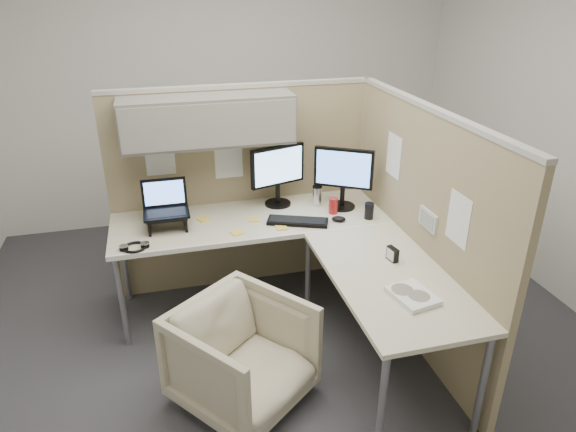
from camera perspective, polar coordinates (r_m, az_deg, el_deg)
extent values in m
plane|color=#323136|center=(3.71, -0.53, -13.77)|extent=(4.50, 4.50, 0.00)
cube|color=tan|center=(4.05, -5.08, 2.82)|extent=(2.00, 0.05, 1.60)
cube|color=#A8A399|center=(3.82, -5.55, 14.20)|extent=(2.00, 0.06, 0.03)
cube|color=slate|center=(3.69, -8.92, 10.51)|extent=(1.20, 0.34, 0.34)
cube|color=gray|center=(3.52, -8.59, 9.84)|extent=(1.18, 0.01, 0.30)
plane|color=white|center=(3.86, -14.06, 6.55)|extent=(0.26, 0.00, 0.26)
plane|color=white|center=(3.92, -6.61, 6.32)|extent=(0.26, 0.00, 0.26)
cube|color=tan|center=(3.50, 14.29, -1.68)|extent=(0.05, 2.00, 1.60)
cube|color=#A8A399|center=(3.22, 15.84, 11.37)|extent=(0.06, 2.00, 0.03)
cube|color=#A8A399|center=(4.32, 8.13, 4.07)|extent=(0.06, 0.06, 1.60)
cube|color=silver|center=(3.30, 15.36, -0.38)|extent=(0.02, 0.20, 0.12)
cube|color=gray|center=(3.29, 15.15, -0.41)|extent=(0.00, 0.16, 0.09)
plane|color=white|center=(3.66, 11.66, 6.60)|extent=(0.00, 0.26, 0.26)
plane|color=white|center=(3.01, 18.40, -0.34)|extent=(0.00, 0.26, 0.26)
cube|color=beige|center=(3.76, -4.06, -0.40)|extent=(2.00, 0.68, 0.03)
cube|color=beige|center=(3.11, 11.21, -6.67)|extent=(0.68, 1.30, 0.03)
cube|color=white|center=(3.46, -2.99, -2.72)|extent=(2.00, 0.02, 0.03)
cylinder|color=gray|center=(3.66, -17.95, -9.08)|extent=(0.04, 0.04, 0.70)
cylinder|color=gray|center=(4.15, -17.72, -4.69)|extent=(0.04, 0.04, 0.70)
cylinder|color=gray|center=(2.81, 10.38, -20.17)|extent=(0.04, 0.04, 0.70)
cylinder|color=gray|center=(3.06, 20.80, -17.26)|extent=(0.04, 0.04, 0.70)
cylinder|color=gray|center=(3.76, 2.23, -6.67)|extent=(0.04, 0.04, 0.70)
imported|color=#B9AB93|center=(3.09, -5.07, -14.81)|extent=(0.93, 0.92, 0.70)
cylinder|color=black|center=(3.96, -1.14, 1.41)|extent=(0.20, 0.20, 0.02)
cylinder|color=black|center=(3.93, -1.15, 2.51)|extent=(0.04, 0.04, 0.15)
cube|color=black|center=(3.85, -1.17, 5.61)|extent=(0.43, 0.16, 0.30)
cube|color=#90C7F8|center=(3.83, -1.02, 5.52)|extent=(0.38, 0.12, 0.26)
cylinder|color=black|center=(3.94, 5.99, 1.10)|extent=(0.20, 0.20, 0.02)
cylinder|color=black|center=(3.90, 6.05, 2.21)|extent=(0.04, 0.04, 0.15)
cube|color=black|center=(3.82, 6.20, 5.32)|extent=(0.39, 0.26, 0.30)
cube|color=#578DEC|center=(3.80, 6.14, 5.22)|extent=(0.34, 0.21, 0.26)
cube|color=black|center=(3.64, -13.33, 0.07)|extent=(0.27, 0.22, 0.01)
cube|color=black|center=(3.66, -15.17, -0.81)|extent=(0.02, 0.20, 0.11)
cube|color=black|center=(3.66, -11.35, -0.40)|extent=(0.02, 0.20, 0.11)
cube|color=black|center=(3.63, -13.35, 0.28)|extent=(0.31, 0.22, 0.02)
cube|color=black|center=(3.71, -13.60, 2.58)|extent=(0.31, 0.05, 0.20)
cube|color=#598CF2|center=(3.70, -13.60, 2.51)|extent=(0.27, 0.04, 0.16)
cube|color=black|center=(3.66, 1.08, -0.61)|extent=(0.45, 0.30, 0.02)
ellipsoid|color=black|center=(3.70, 5.65, -0.32)|extent=(0.12, 0.10, 0.04)
cylinder|color=silver|center=(3.93, 3.25, 2.21)|extent=(0.07, 0.07, 0.15)
cylinder|color=black|center=(3.90, 3.28, 3.28)|extent=(0.07, 0.07, 0.01)
cylinder|color=black|center=(3.76, 9.00, 0.57)|extent=(0.07, 0.07, 0.12)
cylinder|color=#B21E1E|center=(3.81, 5.05, 1.14)|extent=(0.07, 0.07, 0.12)
cube|color=yellow|center=(3.76, -9.41, -0.34)|extent=(0.10, 0.10, 0.01)
cube|color=yellow|center=(3.54, -5.72, -1.86)|extent=(0.10, 0.10, 0.01)
cube|color=yellow|center=(3.72, -3.80, -0.40)|extent=(0.08, 0.08, 0.01)
cube|color=yellow|center=(3.59, -0.75, -1.30)|extent=(0.08, 0.08, 0.01)
torus|color=black|center=(3.46, -16.68, -3.34)|extent=(0.16, 0.16, 0.02)
cylinder|color=black|center=(3.46, -17.78, -3.39)|extent=(0.06, 0.06, 0.03)
cylinder|color=black|center=(3.46, -15.60, -3.12)|extent=(0.06, 0.06, 0.03)
cube|color=white|center=(2.91, 13.68, -8.61)|extent=(0.25, 0.29, 0.03)
cylinder|color=silver|center=(2.89, 14.34, -8.59)|extent=(0.12, 0.12, 0.00)
cylinder|color=silver|center=(2.92, 12.57, -7.94)|extent=(0.12, 0.12, 0.00)
cube|color=black|center=(3.24, 11.55, -4.17)|extent=(0.05, 0.09, 0.09)
cube|color=white|center=(3.23, 11.29, -4.24)|extent=(0.02, 0.07, 0.07)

